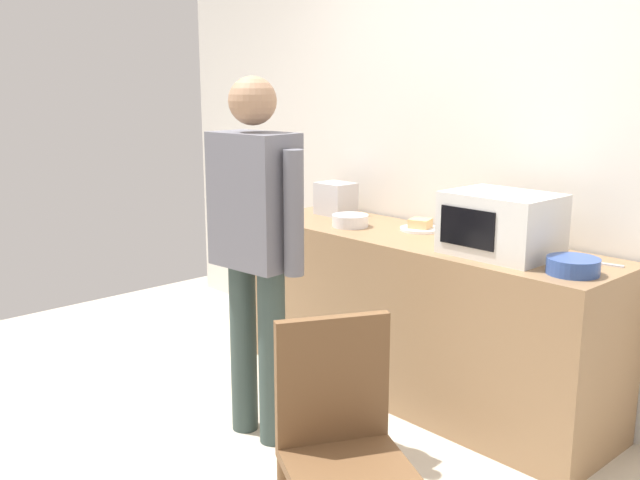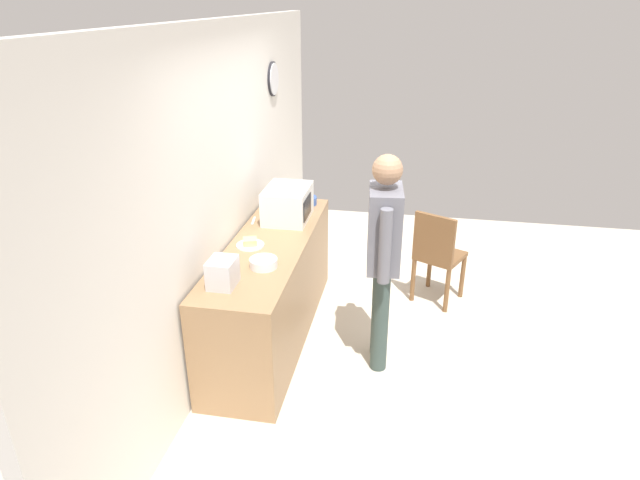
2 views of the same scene
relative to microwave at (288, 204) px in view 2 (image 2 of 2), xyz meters
The scene contains 12 objects.
ground_plane 1.62m from the microwave, 107.80° to the right, with size 6.00×6.00×0.00m, color beige.
back_wall 0.62m from the microwave, 131.95° to the left, with size 5.40×0.13×2.60m.
kitchen_counter 0.79m from the microwave, behind, with size 2.19×0.62×0.90m, color #93704C.
microwave is the anchor object (origin of this frame).
sandwich_plate 0.66m from the microwave, 165.30° to the left, with size 0.22×0.22×0.07m.
salad_bowl 0.98m from the microwave, behind, with size 0.21×0.21×0.07m, color white.
cereal_bowl 0.44m from the microwave, ahead, with size 0.23×0.23×0.07m, color #33519E.
toaster 1.31m from the microwave, behind, with size 0.22×0.18×0.20m, color silver.
fork_utensil 0.34m from the microwave, 109.14° to the left, with size 0.17×0.02×0.01m, color silver.
spoon_utensil 0.49m from the microwave, 22.87° to the left, with size 0.17×0.02×0.01m, color silver.
person_standing 1.17m from the microwave, 128.65° to the right, with size 0.59×0.28×1.74m.
wooden_chair 1.50m from the microwave, 77.17° to the right, with size 0.54×0.54×0.94m.
Camera 2 is at (-4.08, 0.07, 2.74)m, focal length 30.52 mm.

